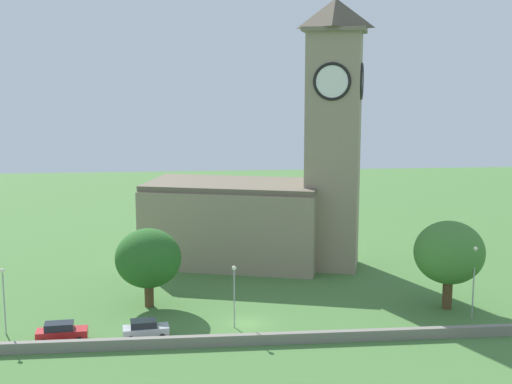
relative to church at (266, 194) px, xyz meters
The scene contains 10 objects.
ground_plane 12.78m from the church, 120.09° to the right, with size 200.00×200.00×0.00m, color #477538.
church is the anchor object (origin of this frame).
quay_barrier 29.87m from the church, 98.88° to the right, with size 51.37×0.70×1.02m, color gray.
car_red 34.90m from the church, 130.57° to the right, with size 4.79×2.41×1.86m.
car_silver 30.51m from the church, 119.20° to the right, with size 4.47×2.54×1.77m.
streetlamp_west_end 36.45m from the church, 140.10° to the right, with size 0.44×0.44×6.50m.
streetlamp_west_mid 24.78m from the church, 103.72° to the right, with size 0.44×0.44×6.26m.
streetlamp_central 30.08m from the church, 51.27° to the right, with size 0.44×0.44×7.52m.
tree_riverside_east 26.57m from the church, 49.38° to the right, with size 7.39×7.39×9.46m.
tree_churchyard 22.09m from the church, 131.56° to the right, with size 7.03×7.03×8.50m.
Camera 1 is at (-5.73, -67.02, 24.48)m, focal length 49.41 mm.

